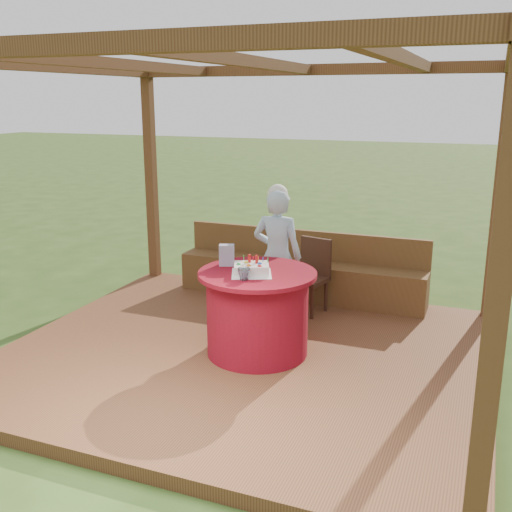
{
  "coord_description": "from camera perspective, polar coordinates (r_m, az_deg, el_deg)",
  "views": [
    {
      "loc": [
        2.05,
        -4.93,
        2.49
      ],
      "look_at": [
        0.0,
        0.25,
        1.0
      ],
      "focal_mm": 42.0,
      "sensor_mm": 36.0,
      "label": 1
    }
  ],
  "objects": [
    {
      "name": "table",
      "position": [
        5.64,
        0.13,
        -5.37
      ],
      "size": [
        1.1,
        1.1,
        0.81
      ],
      "color": "maroon",
      "rests_on": "deck"
    },
    {
      "name": "ground",
      "position": [
        5.89,
        -0.91,
        -10.03
      ],
      "size": [
        60.0,
        60.0,
        0.0
      ],
      "primitive_type": "plane",
      "color": "#2B4517",
      "rests_on": "ground"
    },
    {
      "name": "bench",
      "position": [
        7.27,
        4.26,
        -1.91
      ],
      "size": [
        3.0,
        0.42,
        0.8
      ],
      "color": "brown",
      "rests_on": "deck"
    },
    {
      "name": "drinking_glass",
      "position": [
        5.26,
        -1.15,
        -1.73
      ],
      "size": [
        0.13,
        0.13,
        0.11
      ],
      "primitive_type": "imported",
      "rotation": [
        0.0,
        0.0,
        -0.14
      ],
      "color": "white",
      "rests_on": "table"
    },
    {
      "name": "pergola",
      "position": [
        5.34,
        -1.02,
        14.09
      ],
      "size": [
        4.5,
        4.0,
        2.72
      ],
      "color": "brown",
      "rests_on": "deck"
    },
    {
      "name": "elderly_woman",
      "position": [
        6.36,
        2.04,
        0.17
      ],
      "size": [
        0.55,
        0.37,
        1.49
      ],
      "color": "#93BFDA",
      "rests_on": "deck"
    },
    {
      "name": "chair",
      "position": [
        6.77,
        5.26,
        -1.59
      ],
      "size": [
        0.47,
        0.47,
        0.83
      ],
      "color": "#381E12",
      "rests_on": "deck"
    },
    {
      "name": "gift_bag",
      "position": [
        5.7,
        -2.81,
        0.09
      ],
      "size": [
        0.16,
        0.14,
        0.2
      ],
      "primitive_type": "cube",
      "rotation": [
        0.0,
        0.0,
        0.37
      ],
      "color": "#C27DAE",
      "rests_on": "table"
    },
    {
      "name": "deck",
      "position": [
        5.86,
        -0.91,
        -9.5
      ],
      "size": [
        4.5,
        4.0,
        0.12
      ],
      "primitive_type": "cube",
      "color": "brown",
      "rests_on": "ground"
    },
    {
      "name": "birthday_cake",
      "position": [
        5.43,
        -0.44,
        -1.22
      ],
      "size": [
        0.47,
        0.47,
        0.17
      ],
      "color": "white",
      "rests_on": "table"
    }
  ]
}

